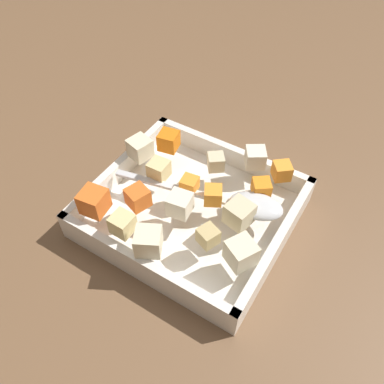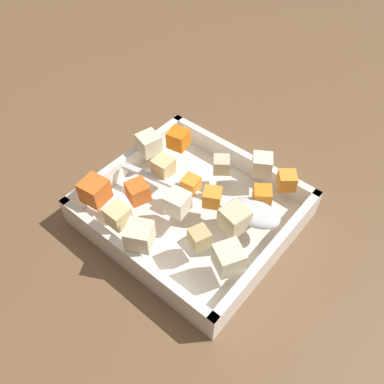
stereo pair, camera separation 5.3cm
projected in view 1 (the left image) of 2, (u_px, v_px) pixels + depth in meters
The scene contains 20 objects.
ground_plane at pixel (195, 214), 0.61m from camera, with size 4.00×4.00×0.00m, color brown.
baking_dish at pixel (192, 212), 0.60m from camera, with size 0.28×0.26×0.05m.
carrot_chunk_corner_nw at pixel (261, 188), 0.56m from camera, with size 0.03×0.03×0.03m, color orange.
carrot_chunk_near_spoon at pixel (191, 183), 0.57m from camera, with size 0.02×0.02×0.02m, color orange.
carrot_chunk_far_left at pixel (138, 197), 0.55m from camera, with size 0.03×0.03×0.03m, color orange.
carrot_chunk_near_left at pixel (282, 171), 0.59m from camera, with size 0.03×0.03×0.03m, color orange.
carrot_chunk_corner_se at pixel (213, 195), 0.56m from camera, with size 0.02×0.02×0.02m, color orange.
carrot_chunk_mid_left at pixel (94, 201), 0.54m from camera, with size 0.03×0.03×0.03m, color orange.
carrot_chunk_corner_ne at pixel (169, 141), 0.63m from camera, with size 0.03×0.03×0.03m, color orange.
potato_chunk_back_center at pixel (241, 253), 0.49m from camera, with size 0.03×0.03×0.03m, color beige.
potato_chunk_heap_top at pixel (208, 236), 0.51m from camera, with size 0.02×0.02×0.02m, color tan.
potato_chunk_center at pixel (216, 162), 0.60m from camera, with size 0.02×0.02×0.02m, color beige.
potato_chunk_far_right at pixel (140, 148), 0.62m from camera, with size 0.03×0.03×0.03m, color beige.
potato_chunk_corner_sw at pixel (239, 214), 0.53m from camera, with size 0.03×0.03×0.03m, color beige.
potato_chunk_under_handle at pixel (159, 170), 0.59m from camera, with size 0.03×0.03×0.03m, color #E0CC89.
potato_chunk_rim_edge at pixel (150, 242), 0.50m from camera, with size 0.03×0.03×0.03m, color beige.
potato_chunk_mid_right at pixel (122, 224), 0.52m from camera, with size 0.03×0.03×0.03m, color #E0CC89.
parsnip_chunk_near_right at pixel (178, 203), 0.54m from camera, with size 0.03×0.03×0.03m, color silver.
parsnip_chunk_heap_side at pixel (255, 158), 0.60m from camera, with size 0.03×0.03×0.03m, color silver.
serving_spoon at pixel (246, 204), 0.55m from camera, with size 0.25×0.08×0.02m.
Camera 1 is at (-0.20, 0.32, 0.48)m, focal length 37.17 mm.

